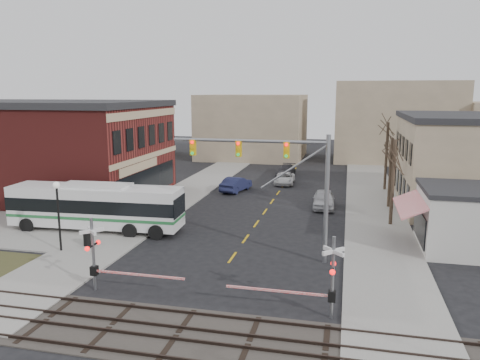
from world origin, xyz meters
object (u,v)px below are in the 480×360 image
at_px(trash_bin, 88,239).
at_px(car_d, 286,171).
at_px(pedestrian_far, 113,215).
at_px(car_a, 324,199).
at_px(rr_crossing_west, 101,256).
at_px(rr_crossing_east, 323,278).
at_px(transit_bus, 96,206).
at_px(car_c, 285,178).
at_px(street_lamp, 58,202).
at_px(pedestrian_near, 113,221).
at_px(car_b, 236,184).
at_px(traffic_signal_mast, 283,170).

height_order(trash_bin, car_d, car_d).
height_order(car_d, pedestrian_far, pedestrian_far).
bearing_deg(car_d, car_a, -66.21).
distance_m(rr_crossing_west, rr_crossing_east, 11.65).
height_order(transit_bus, car_c, transit_bus).
bearing_deg(car_c, rr_crossing_east, -82.01).
bearing_deg(rr_crossing_west, rr_crossing_east, -1.80).
xyz_separation_m(transit_bus, street_lamp, (0.25, -5.04, 1.49)).
bearing_deg(car_d, rr_crossing_west, -93.56).
distance_m(car_a, pedestrian_near, 18.98).
height_order(rr_crossing_east, pedestrian_far, rr_crossing_east).
relative_size(car_c, pedestrian_far, 2.60).
bearing_deg(pedestrian_far, car_a, -26.27).
relative_size(rr_crossing_east, pedestrian_far, 3.16).
height_order(transit_bus, rr_crossing_west, rr_crossing_west).
bearing_deg(street_lamp, rr_crossing_west, -40.52).
height_order(trash_bin, car_c, car_c).
distance_m(car_c, pedestrian_near, 24.27).
distance_m(trash_bin, car_d, 31.90).
xyz_separation_m(car_b, pedestrian_near, (-5.37, -16.96, 0.22)).
relative_size(transit_bus, car_a, 2.81).
bearing_deg(car_b, rr_crossing_east, 124.37).
xyz_separation_m(car_b, car_d, (3.98, 10.40, -0.10)).
relative_size(transit_bus, pedestrian_far, 7.57).
height_order(rr_crossing_east, car_a, rr_crossing_east).
bearing_deg(trash_bin, pedestrian_near, 85.15).
relative_size(transit_bus, street_lamp, 2.88).
height_order(street_lamp, car_b, street_lamp).
distance_m(street_lamp, pedestrian_far, 6.53).
bearing_deg(car_c, trash_bin, -114.74).
bearing_deg(car_d, trash_bin, -103.30).
height_order(car_a, car_d, car_a).
bearing_deg(pedestrian_near, car_b, -7.60).
distance_m(rr_crossing_west, pedestrian_near, 10.34).
xyz_separation_m(traffic_signal_mast, street_lamp, (-14.44, -2.03, -2.32)).
bearing_deg(rr_crossing_west, car_c, 79.99).
xyz_separation_m(transit_bus, car_a, (16.61, 11.10, -1.11)).
relative_size(rr_crossing_west, street_lamp, 1.20).
relative_size(rr_crossing_east, car_d, 1.19).
bearing_deg(pedestrian_far, rr_crossing_east, -93.02).
distance_m(traffic_signal_mast, car_b, 21.34).
distance_m(rr_crossing_west, car_c, 32.02).
height_order(trash_bin, car_b, car_b).
relative_size(trash_bin, car_b, 0.18).
xyz_separation_m(traffic_signal_mast, rr_crossing_west, (-8.65, -6.99, -3.76)).
height_order(rr_crossing_east, pedestrian_near, rr_crossing_east).
bearing_deg(car_c, transit_bus, -121.17).
distance_m(street_lamp, car_d, 33.65).
bearing_deg(car_b, trash_bin, 86.98).
xyz_separation_m(rr_crossing_east, car_d, (-6.62, 37.07, -1.28)).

